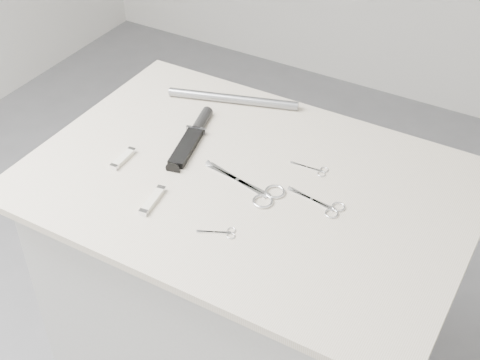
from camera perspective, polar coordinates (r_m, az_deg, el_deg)
The scene contains 10 objects.
plinth at distance 1.84m, azimuth 0.61°, elevation -11.44°, with size 0.90×0.60×0.90m, color #B1B1AF.
display_board at distance 1.51m, azimuth 0.73°, elevation -0.28°, with size 1.00×0.70×0.02m, color beige.
large_shears at distance 1.47m, azimuth 1.50°, elevation -0.90°, with size 0.21×0.09×0.01m.
embroidery_scissors_a at distance 1.45m, azimuth 7.28°, elevation -2.19°, with size 0.13×0.06×0.00m.
embroidery_scissors_b at distance 1.54m, azimuth 6.38°, elevation 0.91°, with size 0.09×0.04×0.00m.
tiny_scissors at distance 1.37m, azimuth -1.55°, elevation -4.51°, with size 0.08×0.05×0.00m.
sheathed_knife at distance 1.64m, azimuth -3.99°, elevation 3.88°, with size 0.09×0.24×0.03m.
pocket_knife_a at distance 1.58m, azimuth -9.94°, elevation 1.81°, with size 0.02×0.08×0.01m.
pocket_knife_b at distance 1.45m, azimuth -7.47°, elevation -1.72°, with size 0.03×0.10×0.01m.
metal_rail at distance 1.76m, azimuth -0.61°, elevation 6.94°, with size 0.02×0.02×0.34m, color gray.
Camera 1 is at (0.57, -1.02, 1.87)m, focal length 50.00 mm.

